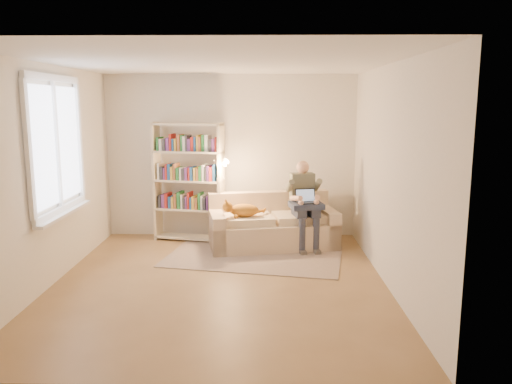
{
  "coord_description": "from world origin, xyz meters",
  "views": [
    {
      "loc": [
        0.53,
        -5.76,
        2.14
      ],
      "look_at": [
        0.42,
        1.0,
        0.94
      ],
      "focal_mm": 35.0,
      "sensor_mm": 36.0,
      "label": 1
    }
  ],
  "objects_px": {
    "sofa": "(272,228)",
    "person": "(304,199)",
    "cat": "(244,210)",
    "laptop": "(302,199)",
    "bookshelf": "(189,176)"
  },
  "relations": [
    {
      "from": "person",
      "to": "sofa",
      "type": "bearing_deg",
      "value": 162.06
    },
    {
      "from": "laptop",
      "to": "bookshelf",
      "type": "xyz_separation_m",
      "value": [
        -1.73,
        0.49,
        0.27
      ]
    },
    {
      "from": "person",
      "to": "bookshelf",
      "type": "distance_m",
      "value": 1.83
    },
    {
      "from": "sofa",
      "to": "person",
      "type": "height_order",
      "value": "person"
    },
    {
      "from": "person",
      "to": "laptop",
      "type": "xyz_separation_m",
      "value": [
        -0.04,
        -0.11,
        0.02
      ]
    },
    {
      "from": "sofa",
      "to": "bookshelf",
      "type": "xyz_separation_m",
      "value": [
        -1.3,
        0.32,
        0.74
      ]
    },
    {
      "from": "person",
      "to": "laptop",
      "type": "distance_m",
      "value": 0.12
    },
    {
      "from": "sofa",
      "to": "laptop",
      "type": "relative_size",
      "value": 5.96
    },
    {
      "from": "sofa",
      "to": "person",
      "type": "relative_size",
      "value": 1.54
    },
    {
      "from": "sofa",
      "to": "bookshelf",
      "type": "relative_size",
      "value": 1.07
    },
    {
      "from": "sofa",
      "to": "bookshelf",
      "type": "bearing_deg",
      "value": 155.27
    },
    {
      "from": "person",
      "to": "cat",
      "type": "bearing_deg",
      "value": 178.38
    },
    {
      "from": "sofa",
      "to": "person",
      "type": "distance_m",
      "value": 0.65
    },
    {
      "from": "person",
      "to": "cat",
      "type": "height_order",
      "value": "person"
    },
    {
      "from": "person",
      "to": "cat",
      "type": "xyz_separation_m",
      "value": [
        -0.89,
        -0.14,
        -0.13
      ]
    }
  ]
}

